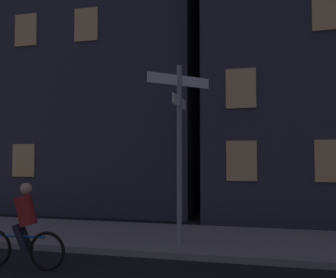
# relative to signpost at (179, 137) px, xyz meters

# --- Properties ---
(sidewalk_kerb) EXTENTS (40.00, 3.42, 0.14)m
(sidewalk_kerb) POSITION_rel_signpost_xyz_m (-1.34, 0.83, -2.50)
(sidewalk_kerb) COLOR gray
(sidewalk_kerb) RESTS_ON ground_plane
(signpost) EXTENTS (1.20, 1.29, 4.09)m
(signpost) POSITION_rel_signpost_xyz_m (0.00, 0.00, 0.00)
(signpost) COLOR gray
(signpost) RESTS_ON sidewalk_kerb
(cyclist) EXTENTS (1.82, 0.34, 1.61)m
(cyclist) POSITION_rel_signpost_xyz_m (-2.51, -2.25, -1.83)
(cyclist) COLOR black
(cyclist) RESTS_ON ground_plane
(building_left_block) EXTENTS (9.82, 9.32, 17.60)m
(building_left_block) POSITION_rel_signpost_xyz_m (-5.51, 8.54, 6.22)
(building_left_block) COLOR #383842
(building_left_block) RESTS_ON ground_plane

